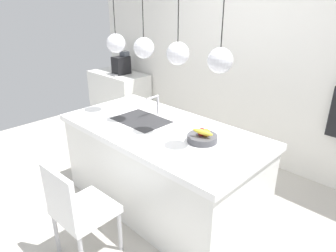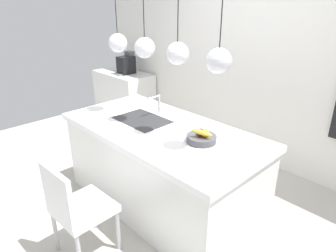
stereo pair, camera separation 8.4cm
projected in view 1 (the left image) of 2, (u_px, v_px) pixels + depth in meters
The scene contains 13 objects.
floor at pixel (161, 203), 3.34m from camera, with size 6.60×6.60×0.00m, color #BCB7AD.
back_wall at pixel (252, 62), 3.91m from camera, with size 6.00×0.10×2.60m, color silver.
kitchen_island at pixel (161, 167), 3.16m from camera, with size 2.09×1.05×0.89m.
sink_basin at pixel (141, 121), 3.17m from camera, with size 0.56×0.40×0.02m, color #2D2D30.
faucet at pixel (156, 102), 3.26m from camera, with size 0.02×0.17×0.22m.
fruit_bowl at pixel (202, 137), 2.69m from camera, with size 0.27×0.27×0.14m.
side_counter at pixel (119, 95), 5.56m from camera, with size 1.10×0.60×0.83m, color white.
coffee_machine at pixel (121, 65), 5.27m from camera, with size 0.20×0.35×0.38m.
chair_near at pixel (77, 208), 2.47m from camera, with size 0.46×0.46×0.89m.
pendant_light_left at pixel (116, 43), 3.11m from camera, with size 0.19×0.19×0.79m.
pendant_light_center_left at pixel (144, 48), 2.83m from camera, with size 0.19×0.19×0.79m.
pendant_light_center_right at pixel (178, 53), 2.55m from camera, with size 0.19×0.19×0.79m.
pendant_light_right at pixel (220, 60), 2.28m from camera, with size 0.19×0.19×0.79m.
Camera 1 is at (1.97, -1.91, 2.08)m, focal length 32.61 mm.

